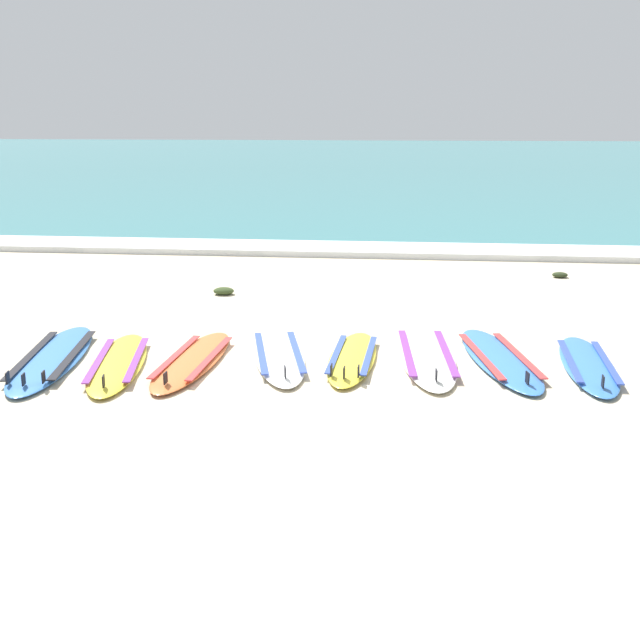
% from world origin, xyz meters
% --- Properties ---
extents(ground_plane, '(80.00, 80.00, 0.00)m').
position_xyz_m(ground_plane, '(0.00, 0.00, 0.00)').
color(ground_plane, beige).
extents(sea, '(80.00, 60.00, 0.10)m').
position_xyz_m(sea, '(0.00, 35.78, 0.05)').
color(sea, teal).
rests_on(sea, ground).
extents(wave_foam_strip, '(80.00, 1.24, 0.11)m').
position_xyz_m(wave_foam_strip, '(0.00, 6.41, 0.06)').
color(wave_foam_strip, white).
rests_on(wave_foam_strip, ground).
extents(surfboard_0, '(0.97, 2.47, 0.18)m').
position_xyz_m(surfboard_0, '(-2.87, -0.44, 0.04)').
color(surfboard_0, '#3875CC').
rests_on(surfboard_0, ground).
extents(surfboard_1, '(0.92, 2.15, 0.18)m').
position_xyz_m(surfboard_1, '(-2.12, -0.54, 0.04)').
color(surfboard_1, yellow).
rests_on(surfboard_1, ground).
extents(surfboard_2, '(0.62, 2.12, 0.18)m').
position_xyz_m(surfboard_2, '(-1.38, -0.38, 0.04)').
color(surfboard_2, orange).
rests_on(surfboard_2, ground).
extents(surfboard_3, '(0.98, 2.15, 0.18)m').
position_xyz_m(surfboard_3, '(-0.52, -0.12, 0.04)').
color(surfboard_3, white).
rests_on(surfboard_3, ground).
extents(surfboard_4, '(0.56, 1.93, 0.18)m').
position_xyz_m(surfboard_4, '(0.26, -0.13, 0.04)').
color(surfboard_4, yellow).
rests_on(surfboard_4, ground).
extents(surfboard_5, '(0.73, 2.33, 0.18)m').
position_xyz_m(surfboard_5, '(1.04, 0.04, 0.04)').
color(surfboard_5, silver).
rests_on(surfboard_5, ground).
extents(surfboard_6, '(0.94, 2.29, 0.18)m').
position_xyz_m(surfboard_6, '(1.79, 0.01, 0.04)').
color(surfboard_6, '#3875CC').
rests_on(surfboard_6, ground).
extents(surfboard_7, '(0.63, 2.03, 0.18)m').
position_xyz_m(surfboard_7, '(2.67, -0.10, 0.04)').
color(surfboard_7, '#3875CC').
rests_on(surfboard_7, ground).
extents(seaweed_clump_near_shoreline, '(0.30, 0.24, 0.10)m').
position_xyz_m(seaweed_clump_near_shoreline, '(-1.77, 2.74, 0.05)').
color(seaweed_clump_near_shoreline, '#384723').
rests_on(seaweed_clump_near_shoreline, ground).
extents(seaweed_clump_mid_sand, '(0.24, 0.19, 0.09)m').
position_xyz_m(seaweed_clump_mid_sand, '(3.27, 4.46, 0.04)').
color(seaweed_clump_mid_sand, '#2D381E').
rests_on(seaweed_clump_mid_sand, ground).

